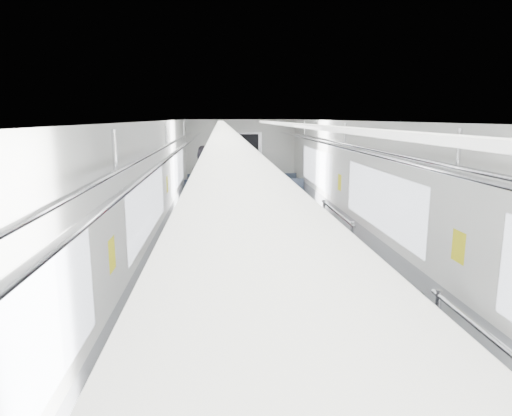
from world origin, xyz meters
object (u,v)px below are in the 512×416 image
at_px(bike_right_far, 291,229).
at_px(bike_right_mid, 295,247).
at_px(bike_left_far, 207,269).
at_px(person_seated, 204,184).
at_px(person_standing, 236,182).
at_px(bike_aisle, 255,207).
at_px(bike_right_near, 377,356).

bearing_deg(bike_right_far, bike_right_mid, 8.40).
bearing_deg(bike_left_far, person_seated, 12.19).
bearing_deg(person_seated, bike_right_far, 140.64).
bearing_deg(person_seated, bike_right_mid, 130.43).
distance_m(person_standing, person_seated, 0.88).
bearing_deg(bike_left_far, bike_right_far, -26.83).
bearing_deg(bike_aisle, person_seated, 137.43).
bearing_deg(bike_right_near, bike_left_far, -161.07).
relative_size(bike_right_near, bike_right_far, 1.15).
xyz_separation_m(bike_left_far, bike_right_mid, (1.34, 0.70, 0.09)).
xyz_separation_m(bike_right_near, bike_right_mid, (-0.12, 3.39, -0.04)).
height_order(bike_left_far, person_seated, person_seated).
bearing_deg(bike_right_mid, person_seated, -146.79).
height_order(bike_right_near, person_seated, person_seated).
height_order(bike_right_far, bike_aisle, bike_right_far).
bearing_deg(person_standing, bike_right_far, 97.96).
xyz_separation_m(bike_left_far, bike_right_near, (1.46, -2.68, 0.13)).
bearing_deg(bike_right_mid, bike_right_near, 14.55).
distance_m(bike_right_mid, person_seated, 4.32).
height_order(bike_left_far, bike_right_far, bike_right_far).
height_order(bike_right_mid, bike_aisle, bike_right_mid).
height_order(bike_aisle, person_standing, person_standing).
bearing_deg(bike_right_near, person_seated, -177.13).
bearing_deg(person_standing, bike_left_far, 68.66).
height_order(bike_left_far, bike_right_near, bike_right_near).
bearing_deg(bike_right_far, person_seated, -134.68).
height_order(bike_right_near, person_standing, person_standing).
xyz_separation_m(bike_right_mid, bike_aisle, (-0.35, 3.45, -0.05)).
xyz_separation_m(bike_right_mid, bike_right_far, (0.13, 1.26, -0.03)).
bearing_deg(person_seated, bike_aisle, 173.62).
distance_m(bike_left_far, bike_right_near, 3.06).
distance_m(bike_right_near, person_standing, 7.01).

